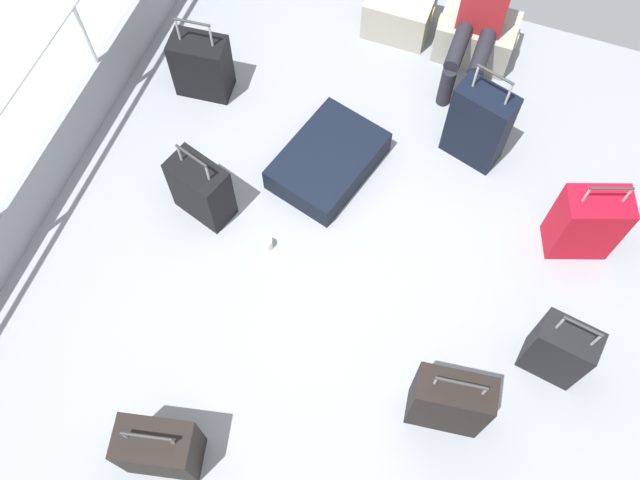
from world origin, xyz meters
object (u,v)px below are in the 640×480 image
object	(u,v)px
passenger_seated	(480,19)
suitcase_7	(201,189)
cargo_crate_0	(400,12)
cargo_crate_1	(476,37)
suitcase_3	(202,66)
paper_cup	(267,243)
suitcase_2	(160,448)
suitcase_0	(479,125)
suitcase_6	(559,350)
suitcase_4	(328,161)
suitcase_8	(587,223)
suitcase_1	(449,402)

from	to	relation	value
passenger_seated	suitcase_7	size ratio (longest dim) A/B	1.53
cargo_crate_0	cargo_crate_1	distance (m)	0.65
suitcase_3	paper_cup	bearing A→B (deg)	-49.27
cargo_crate_0	suitcase_2	size ratio (longest dim) A/B	0.89
cargo_crate_1	suitcase_0	bearing A→B (deg)	-76.34
suitcase_2	suitcase_7	bearing A→B (deg)	106.29
suitcase_6	suitcase_7	bearing A→B (deg)	173.26
suitcase_4	suitcase_8	xyz separation A→B (m)	(1.82, 0.01, 0.20)
passenger_seated	suitcase_8	size ratio (longest dim) A/B	1.38
cargo_crate_0	suitcase_0	world-z (taller)	suitcase_0
suitcase_8	suitcase_1	bearing A→B (deg)	-110.22
passenger_seated	suitcase_6	distance (m)	2.46
suitcase_1	suitcase_8	xyz separation A→B (m)	(0.54, 1.47, -0.01)
cargo_crate_1	suitcase_2	size ratio (longest dim) A/B	1.01
suitcase_0	suitcase_6	bearing A→B (deg)	-58.04
suitcase_0	suitcase_7	world-z (taller)	suitcase_0
suitcase_0	suitcase_2	xyz separation A→B (m)	(-1.17, -2.79, -0.09)
suitcase_2	cargo_crate_0	bearing A→B (deg)	85.48
suitcase_1	suitcase_8	distance (m)	1.57
suitcase_8	paper_cup	world-z (taller)	suitcase_8
cargo_crate_0	suitcase_1	distance (m)	3.19
cargo_crate_0	cargo_crate_1	bearing A→B (deg)	-4.57
suitcase_1	suitcase_4	world-z (taller)	suitcase_1
suitcase_2	suitcase_7	size ratio (longest dim) A/B	0.90
suitcase_7	cargo_crate_0	bearing A→B (deg)	69.50
suitcase_7	suitcase_0	bearing A→B (deg)	33.97
cargo_crate_0	suitcase_6	xyz separation A→B (m)	(1.76, -2.40, 0.11)
suitcase_0	suitcase_8	size ratio (longest dim) A/B	1.17
suitcase_0	paper_cup	bearing A→B (deg)	-131.99
suitcase_3	suitcase_6	distance (m)	3.25
cargo_crate_1	suitcase_4	xyz separation A→B (m)	(-0.72, -1.44, -0.07)
cargo_crate_0	suitcase_8	world-z (taller)	suitcase_8
cargo_crate_1	suitcase_1	distance (m)	2.96
passenger_seated	paper_cup	distance (m)	2.26
suitcase_2	suitcase_6	distance (m)	2.47
suitcase_3	suitcase_7	distance (m)	1.08
suitcase_4	suitcase_8	bearing A→B (deg)	0.39
cargo_crate_0	suitcase_3	world-z (taller)	suitcase_3
suitcase_2	suitcase_4	bearing A→B (deg)	84.45
suitcase_4	suitcase_6	xyz separation A→B (m)	(1.84, -0.91, 0.18)
cargo_crate_1	suitcase_2	distance (m)	3.84
suitcase_1	suitcase_2	bearing A→B (deg)	-151.33
cargo_crate_1	cargo_crate_0	bearing A→B (deg)	175.43
suitcase_3	suitcase_4	bearing A→B (deg)	-17.96
suitcase_3	suitcase_6	size ratio (longest dim) A/B	0.99
cargo_crate_1	suitcase_0	world-z (taller)	suitcase_0
suitcase_4	suitcase_2	bearing A→B (deg)	-95.55
passenger_seated	suitcase_7	distance (m)	2.38
suitcase_2	suitcase_7	world-z (taller)	suitcase_7
cargo_crate_1	suitcase_8	distance (m)	1.81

